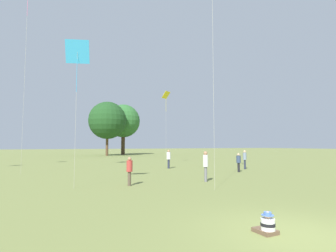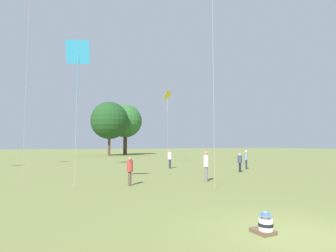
# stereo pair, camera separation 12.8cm
# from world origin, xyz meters

# --- Properties ---
(ground_plane) EXTENTS (300.00, 300.00, 0.00)m
(ground_plane) POSITION_xyz_m (0.00, 0.00, 0.00)
(ground_plane) COLOR olive
(seated_toddler) EXTENTS (0.43, 0.54, 0.55)m
(seated_toddler) POSITION_xyz_m (-0.59, 0.41, 0.21)
(seated_toddler) COLOR brown
(seated_toddler) RESTS_ON ground
(person_standing_0) EXTENTS (0.37, 0.37, 1.55)m
(person_standing_0) POSITION_xyz_m (-1.49, 9.31, 0.93)
(person_standing_0) COLOR brown
(person_standing_0) RESTS_ON ground
(person_standing_1) EXTENTS (0.31, 0.31, 1.83)m
(person_standing_1) POSITION_xyz_m (3.12, 8.85, 1.12)
(person_standing_1) COLOR slate
(person_standing_1) RESTS_ON ground
(person_standing_2) EXTENTS (0.43, 0.43, 1.72)m
(person_standing_2) POSITION_xyz_m (10.95, 14.34, 1.04)
(person_standing_2) COLOR #282D42
(person_standing_2) RESTS_ON ground
(person_standing_3) EXTENTS (0.49, 0.49, 1.53)m
(person_standing_3) POSITION_xyz_m (8.68, 12.49, 0.90)
(person_standing_3) COLOR black
(person_standing_3) RESTS_ON ground
(person_standing_4) EXTENTS (0.52, 0.52, 1.75)m
(person_standing_4) POSITION_xyz_m (4.90, 17.93, 1.04)
(person_standing_4) COLOR #282D42
(person_standing_4) RESTS_ON ground
(kite_1) EXTENTS (1.15, 1.04, 8.51)m
(kite_1) POSITION_xyz_m (7.06, 23.27, 7.89)
(kite_1) COLOR yellow
(kite_1) RESTS_ON ground
(kite_5) EXTENTS (1.27, 0.73, 7.68)m
(kite_5) POSITION_xyz_m (-4.30, 9.56, 6.97)
(kite_5) COLOR #339EDB
(kite_5) RESTS_ON ground
(distant_tree_0) EXTENTS (7.61, 7.61, 11.57)m
(distant_tree_0) POSITION_xyz_m (10.36, 54.25, 7.72)
(distant_tree_0) COLOR #473323
(distant_tree_0) RESTS_ON ground
(distant_tree_1) EXTENTS (7.79, 7.79, 11.24)m
(distant_tree_1) POSITION_xyz_m (5.79, 49.92, 7.32)
(distant_tree_1) COLOR brown
(distant_tree_1) RESTS_ON ground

